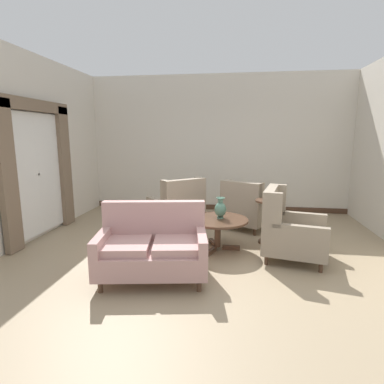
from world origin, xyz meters
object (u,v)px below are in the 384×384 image
(coffee_table, at_px, (218,224))
(settee, at_px, (153,248))
(armchair_near_sideboard, at_px, (178,209))
(armchair_back_corner, at_px, (246,208))
(side_table, at_px, (268,218))
(porcelain_vase, at_px, (220,209))
(armchair_far_left, at_px, (289,230))

(coffee_table, xyz_separation_m, settee, (-0.77, -1.12, -0.03))
(coffee_table, xyz_separation_m, armchair_near_sideboard, (-0.82, 0.90, 0.00))
(armchair_near_sideboard, relative_size, armchair_back_corner, 1.12)
(side_table, bearing_deg, coffee_table, -152.98)
(porcelain_vase, height_order, armchair_near_sideboard, armchair_near_sideboard)
(armchair_near_sideboard, bearing_deg, side_table, 122.83)
(armchair_far_left, bearing_deg, coffee_table, 90.48)
(settee, relative_size, armchair_near_sideboard, 1.22)
(settee, relative_size, armchair_far_left, 1.39)
(side_table, bearing_deg, armchair_near_sideboard, 163.62)
(coffee_table, height_order, armchair_far_left, armchair_far_left)
(porcelain_vase, xyz_separation_m, side_table, (0.79, 0.39, -0.22))
(armchair_far_left, xyz_separation_m, armchair_back_corner, (-0.59, 1.38, -0.02))
(settee, height_order, side_table, settee)
(settee, bearing_deg, armchair_near_sideboard, 82.16)
(armchair_near_sideboard, xyz_separation_m, armchair_back_corner, (1.29, 0.26, -0.01))
(settee, distance_m, armchair_far_left, 2.03)
(porcelain_vase, height_order, side_table, porcelain_vase)
(armchair_back_corner, bearing_deg, armchair_far_left, 141.27)
(armchair_back_corner, bearing_deg, coffee_table, 96.07)
(armchair_back_corner, distance_m, side_table, 0.82)
(porcelain_vase, xyz_separation_m, armchair_near_sideboard, (-0.86, 0.87, -0.23))
(porcelain_vase, height_order, settee, settee)
(porcelain_vase, bearing_deg, armchair_near_sideboard, 134.58)
(armchair_near_sideboard, distance_m, armchair_back_corner, 1.32)
(coffee_table, xyz_separation_m, armchair_far_left, (1.06, -0.22, 0.01))
(armchair_near_sideboard, bearing_deg, settee, 50.76)
(coffee_table, relative_size, settee, 0.66)
(armchair_back_corner, bearing_deg, side_table, 143.56)
(armchair_far_left, distance_m, side_table, 0.68)
(coffee_table, relative_size, side_table, 1.28)
(side_table, bearing_deg, armchair_far_left, -69.56)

